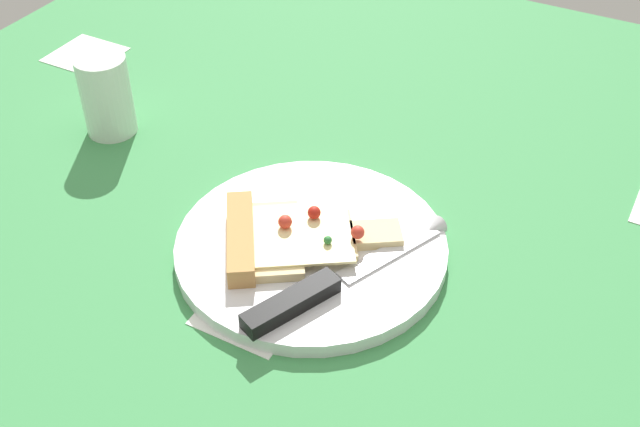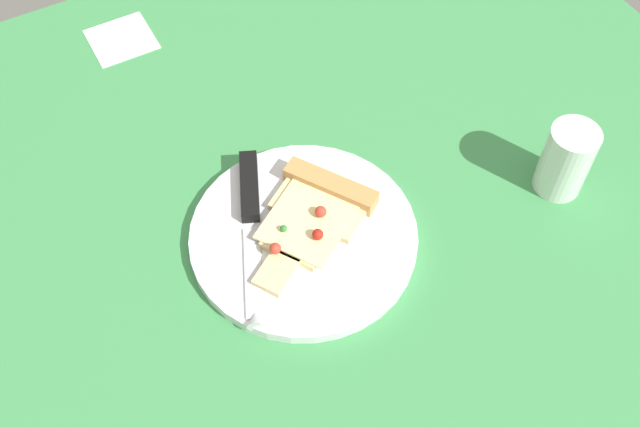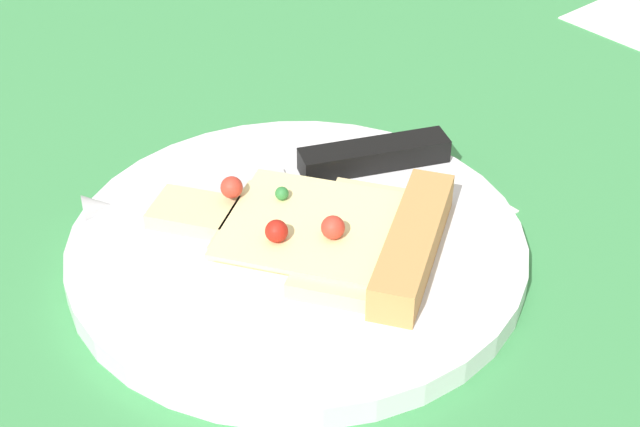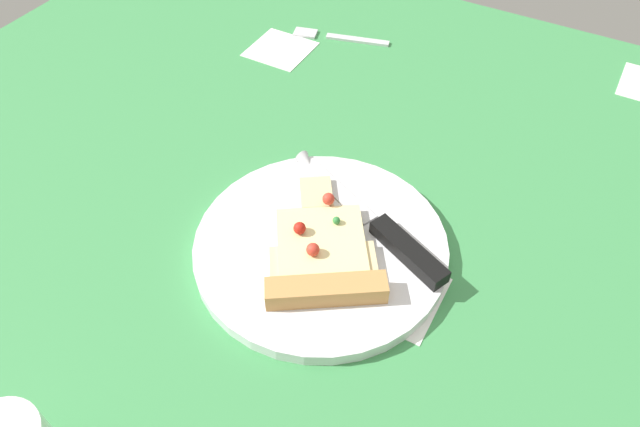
% 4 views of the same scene
% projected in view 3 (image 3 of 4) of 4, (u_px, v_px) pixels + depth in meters
% --- Properties ---
extents(ground_plane, '(1.24, 1.24, 0.03)m').
position_uv_depth(ground_plane, '(244.00, 334.00, 0.55)').
color(ground_plane, '#3D8C4C').
rests_on(ground_plane, ground).
extents(plate, '(0.27, 0.27, 0.02)m').
position_uv_depth(plate, '(297.00, 248.00, 0.58)').
color(plate, silver).
rests_on(plate, ground_plane).
extents(pizza_slice, '(0.19, 0.16, 0.03)m').
position_uv_depth(pizza_slice, '(338.00, 234.00, 0.56)').
color(pizza_slice, beige).
rests_on(pizza_slice, plate).
extents(knife, '(0.12, 0.23, 0.02)m').
position_uv_depth(knife, '(308.00, 168.00, 0.62)').
color(knife, silver).
rests_on(knife, plate).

